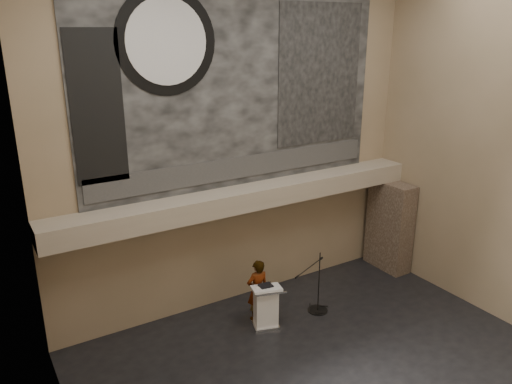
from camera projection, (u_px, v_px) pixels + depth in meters
floor at (335, 377)px, 10.49m from camera, size 10.00×10.00×0.00m
wall_back at (239, 143)px, 12.39m from camera, size 10.00×0.02×8.50m
wall_left at (62, 243)px, 6.69m from camera, size 0.02×8.00×8.50m
wall_right at (510, 151)px, 11.61m from camera, size 0.02×8.00×8.50m
soffit at (248, 197)px, 12.48m from camera, size 10.00×0.80×0.50m
sprinkler_left at (190, 220)px, 11.74m from camera, size 0.04×0.04×0.06m
sprinkler_right at (309, 196)px, 13.46m from camera, size 0.04×0.04×0.06m
banner at (239, 84)px, 11.91m from camera, size 8.00×0.05×5.00m
banner_text_strip at (241, 167)px, 12.53m from camera, size 7.76×0.02×0.55m
banner_clock_rim at (167, 42)px, 10.68m from camera, size 2.30×0.02×2.30m
banner_clock_face at (167, 42)px, 10.66m from camera, size 1.84×0.02×1.84m
banner_building_print at (320, 75)px, 13.03m from camera, size 2.60×0.02×3.60m
banner_brick_print at (97, 109)px, 10.30m from camera, size 1.10×0.02×3.20m
stone_pier at (390, 226)px, 14.91m from camera, size 0.60×1.40×2.70m
lectern at (266, 307)px, 12.08m from camera, size 0.81×0.67×1.13m
binder at (266, 286)px, 11.93m from camera, size 0.34×0.28×0.04m
papers at (262, 289)px, 11.81m from camera, size 0.20×0.27×0.00m
speaker_person at (258, 290)px, 12.35m from camera, size 0.60×0.41×1.61m
mic_stand at (317, 303)px, 12.84m from camera, size 1.34×0.74×1.65m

